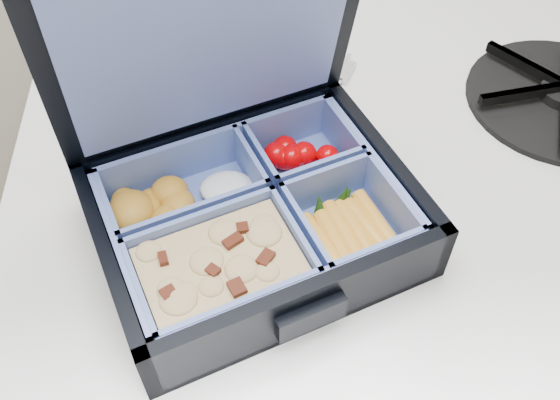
{
  "coord_description": "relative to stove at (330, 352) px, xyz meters",
  "views": [
    {
      "loc": [
        0.57,
        1.24,
        1.37
      ],
      "look_at": [
        0.6,
        1.54,
        1.0
      ],
      "focal_mm": 40.0,
      "sensor_mm": 36.0,
      "label": 1
    }
  ],
  "objects": [
    {
      "name": "stove",
      "position": [
        0.0,
        0.0,
        0.0
      ],
      "size": [
        0.64,
        0.64,
        0.96
      ],
      "primitive_type": null,
      "color": "silver",
      "rests_on": "floor"
    },
    {
      "name": "bento_box",
      "position": [
        -0.11,
        -0.13,
        0.51
      ],
      "size": [
        0.28,
        0.25,
        0.06
      ],
      "primitive_type": null,
      "rotation": [
        0.0,
        0.0,
        0.35
      ],
      "color": "black",
      "rests_on": "stove"
    },
    {
      "name": "burner_grate_rear",
      "position": [
        -0.23,
        0.14,
        0.49
      ],
      "size": [
        0.2,
        0.2,
        0.02
      ],
      "primitive_type": "cylinder",
      "rotation": [
        0.0,
        0.0,
        0.42
      ],
      "color": "black",
      "rests_on": "stove"
    },
    {
      "name": "fork",
      "position": [
        -0.05,
        -0.01,
        0.49
      ],
      "size": [
        0.12,
        0.19,
        0.01
      ],
      "primitive_type": null,
      "rotation": [
        0.0,
        0.0,
        -0.48
      ],
      "color": "silver",
      "rests_on": "stove"
    }
  ]
}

